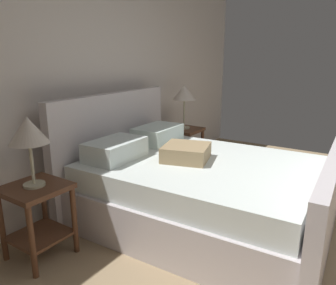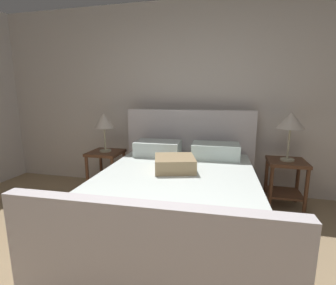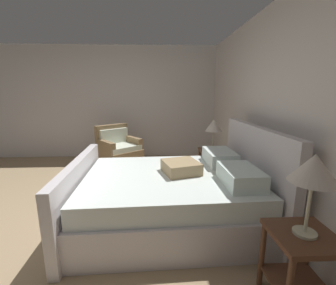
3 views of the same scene
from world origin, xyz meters
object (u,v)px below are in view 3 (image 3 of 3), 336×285
table_lamp_left (214,126)px  bed (173,195)px  nightstand_right (301,258)px  table_lamp_right (314,170)px  nightstand_left (212,161)px  armchair (119,152)px

table_lamp_left → bed: bearing=-32.9°
bed → nightstand_right: size_ratio=3.80×
bed → table_lamp_right: 1.63m
bed → nightstand_left: 1.41m
table_lamp_right → armchair: size_ratio=0.58×
bed → armchair: (-2.07, -1.00, -0.00)m
table_lamp_right → table_lamp_left: bearing=-177.9°
bed → nightstand_left: bed is taller
nightstand_left → armchair: size_ratio=0.59×
table_lamp_right → table_lamp_left: (-2.36, -0.09, -0.06)m
nightstand_left → armchair: 1.97m
nightstand_right → table_lamp_left: 2.44m
nightstand_left → bed: bearing=-32.9°
bed → table_lamp_left: bed is taller
nightstand_left → armchair: (-0.89, -1.76, -0.06)m
table_lamp_left → armchair: table_lamp_left is taller
nightstand_right → table_lamp_left: size_ratio=1.13×
bed → table_lamp_left: bearing=147.1°
bed → table_lamp_left: (-1.18, 0.76, 0.67)m
nightstand_right → armchair: armchair is taller
bed → nightstand_right: bed is taller
bed → table_lamp_right: (1.18, 0.85, 0.72)m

